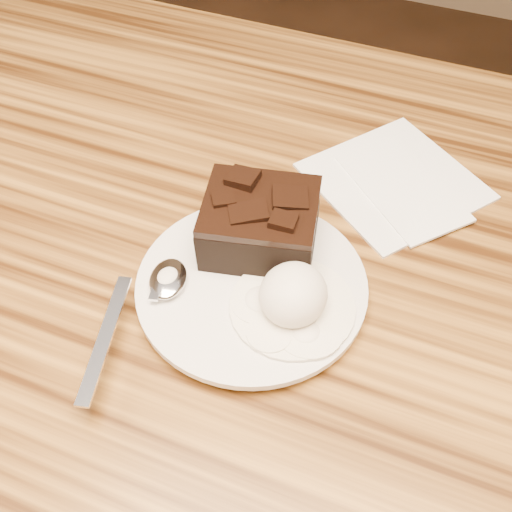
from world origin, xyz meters
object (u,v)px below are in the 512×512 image
at_px(dining_table, 202,428).
at_px(ice_cream_scoop, 293,294).
at_px(brownie, 260,226).
at_px(plate, 252,288).
at_px(napkin, 394,180).
at_px(spoon, 168,280).

height_order(dining_table, ice_cream_scoop, ice_cream_scoop).
distance_m(dining_table, brownie, 0.42).
distance_m(dining_table, ice_cream_scoop, 0.43).
distance_m(plate, napkin, 0.20).
bearing_deg(plate, napkin, 66.29).
bearing_deg(brownie, ice_cream_scoop, -48.13).
bearing_deg(ice_cream_scoop, brownie, 131.87).
height_order(dining_table, spoon, spoon).
distance_m(plate, ice_cream_scoop, 0.05).
xyz_separation_m(dining_table, spoon, (0.02, -0.05, 0.40)).
relative_size(plate, napkin, 1.33).
height_order(brownie, napkin, brownie).
bearing_deg(dining_table, ice_cream_scoop, -14.27).
bearing_deg(plate, brownie, 102.58).
bearing_deg(napkin, brownie, -123.03).
distance_m(spoon, napkin, 0.26).
bearing_deg(ice_cream_scoop, spoon, -171.96).
distance_m(dining_table, napkin, 0.44).
relative_size(brownie, ice_cream_scoop, 1.64).
relative_size(plate, brownie, 2.05).
bearing_deg(spoon, napkin, 41.16).
bearing_deg(spoon, brownie, 38.36).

